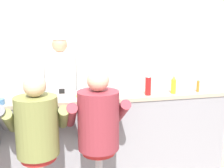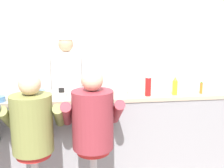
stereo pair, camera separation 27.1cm
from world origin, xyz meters
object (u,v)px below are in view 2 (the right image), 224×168
at_px(napkin_dispenser_chrome, 62,90).
at_px(diner_seated_maroon, 93,123).
at_px(ketchup_bottle_red, 148,85).
at_px(hot_sauce_bottle_orange, 201,88).
at_px(diner_seated_olive, 33,127).
at_px(breakfast_plate, 78,97).
at_px(coffee_mug_blue, 41,94).
at_px(mustard_bottle_yellow, 175,86).
at_px(water_pitcher_clear, 122,86).
at_px(cook_in_whites_near, 67,83).

bearing_deg(napkin_dispenser_chrome, diner_seated_maroon, -58.65).
xyz_separation_m(ketchup_bottle_red, napkin_dispenser_chrome, (-0.96, 0.12, -0.05)).
height_order(hot_sauce_bottle_orange, diner_seated_olive, diner_seated_olive).
height_order(hot_sauce_bottle_orange, breakfast_plate, hot_sauce_bottle_orange).
bearing_deg(napkin_dispenser_chrome, coffee_mug_blue, -167.38).
distance_m(breakfast_plate, coffee_mug_blue, 0.40).
bearing_deg(diner_seated_maroon, mustard_bottle_yellow, 21.92).
distance_m(hot_sauce_bottle_orange, breakfast_plate, 1.43).
bearing_deg(coffee_mug_blue, water_pitcher_clear, 2.21).
relative_size(diner_seated_maroon, cook_in_whites_near, 0.78).
bearing_deg(coffee_mug_blue, ketchup_bottle_red, -3.65).
height_order(diner_seated_olive, diner_seated_maroon, diner_seated_maroon).
relative_size(hot_sauce_bottle_orange, napkin_dispenser_chrome, 0.93).
distance_m(diner_seated_maroon, cook_in_whites_near, 1.50).
distance_m(napkin_dispenser_chrome, diner_seated_olive, 0.62).
relative_size(water_pitcher_clear, diner_seated_maroon, 0.14).
height_order(coffee_mug_blue, napkin_dispenser_chrome, napkin_dispenser_chrome).
bearing_deg(hot_sauce_bottle_orange, coffee_mug_blue, 178.24).
bearing_deg(water_pitcher_clear, diner_seated_olive, -152.21).
height_order(hot_sauce_bottle_orange, diner_seated_maroon, diner_seated_maroon).
bearing_deg(breakfast_plate, ketchup_bottle_red, -1.34).
bearing_deg(water_pitcher_clear, diner_seated_maroon, -127.59).
height_order(mustard_bottle_yellow, diner_seated_olive, diner_seated_olive).
bearing_deg(water_pitcher_clear, mustard_bottle_yellow, -9.75).
distance_m(coffee_mug_blue, diner_seated_maroon, 0.73).
distance_m(ketchup_bottle_red, water_pitcher_clear, 0.30).
height_order(hot_sauce_bottle_orange, napkin_dispenser_chrome, napkin_dispenser_chrome).
height_order(ketchup_bottle_red, diner_seated_olive, diner_seated_olive).
xyz_separation_m(hot_sauce_bottle_orange, diner_seated_maroon, (-1.30, -0.40, -0.22)).
bearing_deg(cook_in_whites_near, napkin_dispenser_chrome, -92.00).
relative_size(mustard_bottle_yellow, cook_in_whites_near, 0.11).
height_order(mustard_bottle_yellow, cook_in_whites_near, cook_in_whites_near).
bearing_deg(ketchup_bottle_red, napkin_dispenser_chrome, 172.66).
distance_m(mustard_bottle_yellow, cook_in_whites_near, 1.66).
bearing_deg(mustard_bottle_yellow, water_pitcher_clear, 170.25).
height_order(ketchup_bottle_red, water_pitcher_clear, ketchup_bottle_red).
bearing_deg(coffee_mug_blue, diner_seated_olive, -94.06).
bearing_deg(coffee_mug_blue, hot_sauce_bottle_orange, -1.76).
bearing_deg(mustard_bottle_yellow, coffee_mug_blue, 177.45).
xyz_separation_m(napkin_dispenser_chrome, cook_in_whites_near, (0.03, 0.96, -0.12)).
relative_size(water_pitcher_clear, breakfast_plate, 0.90).
xyz_separation_m(water_pitcher_clear, diner_seated_olive, (-0.94, -0.49, -0.27)).
xyz_separation_m(mustard_bottle_yellow, diner_seated_olive, (-1.53, -0.39, -0.26)).
xyz_separation_m(ketchup_bottle_red, breakfast_plate, (-0.78, 0.02, -0.11)).
distance_m(napkin_dispenser_chrome, cook_in_whites_near, 0.97).
relative_size(breakfast_plate, diner_seated_maroon, 0.16).
bearing_deg(diner_seated_olive, diner_seated_maroon, 0.15).
relative_size(mustard_bottle_yellow, breakfast_plate, 0.92).
xyz_separation_m(hot_sauce_bottle_orange, cook_in_whites_near, (-1.57, 1.07, -0.11)).
relative_size(breakfast_plate, coffee_mug_blue, 1.64).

